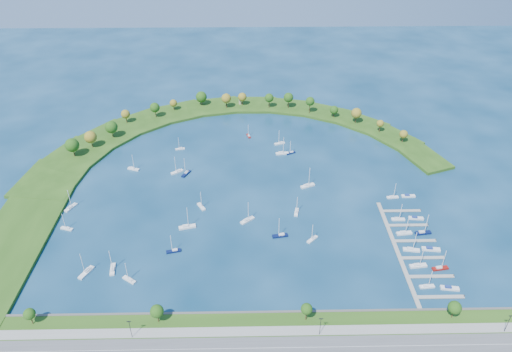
{
  "coord_description": "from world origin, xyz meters",
  "views": [
    {
      "loc": [
        0.44,
        -245.33,
        169.6
      ],
      "look_at": [
        5.0,
        5.0,
        4.0
      ],
      "focal_mm": 33.06,
      "sensor_mm": 36.0,
      "label": 1
    }
  ],
  "objects_px": {
    "moored_boat_5": "(187,226)",
    "docked_boat_3": "(440,268)",
    "moored_boat_1": "(247,220)",
    "docked_boat_5": "(431,249)",
    "dock_system": "(410,249)",
    "moored_boat_2": "(282,153)",
    "moored_boat_12": "(280,143)",
    "docked_boat_4": "(411,249)",
    "moored_boat_0": "(201,206)",
    "moored_boat_18": "(133,168)",
    "moored_boat_20": "(129,279)",
    "moored_boat_15": "(291,152)",
    "docked_boat_6": "(404,233)",
    "moored_boat_14": "(249,135)",
    "docked_boat_10": "(393,197)",
    "docked_boat_7": "(423,232)",
    "moored_boat_13": "(86,272)",
    "moored_boat_17": "(113,269)",
    "docked_boat_9": "(416,218)",
    "moored_boat_7": "(174,250)",
    "moored_boat_3": "(71,207)",
    "moored_boat_9": "(186,173)",
    "moored_boat_10": "(67,228)",
    "docked_boat_11": "(408,196)",
    "harbor_tower": "(240,102)",
    "moored_boat_8": "(312,239)",
    "moored_boat_19": "(280,235)",
    "moored_boat_6": "(308,185)",
    "moored_boat_11": "(177,171)",
    "docked_boat_1": "(450,288)",
    "docked_boat_0": "(427,286)",
    "moored_boat_4": "(180,148)",
    "moored_boat_16": "(297,212)"
  },
  "relations": [
    {
      "from": "docked_boat_3",
      "to": "docked_boat_4",
      "type": "bearing_deg",
      "value": 118.25
    },
    {
      "from": "moored_boat_1",
      "to": "docked_boat_10",
      "type": "relative_size",
      "value": 1.25
    },
    {
      "from": "moored_boat_15",
      "to": "docked_boat_9",
      "type": "bearing_deg",
      "value": 105.18
    },
    {
      "from": "dock_system",
      "to": "moored_boat_1",
      "type": "bearing_deg",
      "value": 163.5
    },
    {
      "from": "moored_boat_8",
      "to": "moored_boat_19",
      "type": "distance_m",
      "value": 17.63
    },
    {
      "from": "moored_boat_11",
      "to": "moored_boat_20",
      "type": "relative_size",
      "value": 1.1
    },
    {
      "from": "moored_boat_2",
      "to": "moored_boat_14",
      "type": "relative_size",
      "value": 1.37
    },
    {
      "from": "moored_boat_10",
      "to": "docked_boat_0",
      "type": "xyz_separation_m",
      "value": [
        186.87,
        -46.57,
        0.0
      ]
    },
    {
      "from": "dock_system",
      "to": "moored_boat_2",
      "type": "bearing_deg",
      "value": 121.61
    },
    {
      "from": "moored_boat_3",
      "to": "moored_boat_1",
      "type": "bearing_deg",
      "value": -71.24
    },
    {
      "from": "dock_system",
      "to": "moored_boat_20",
      "type": "bearing_deg",
      "value": -172.23
    },
    {
      "from": "docked_boat_4",
      "to": "moored_boat_11",
      "type": "bearing_deg",
      "value": 158.79
    },
    {
      "from": "moored_boat_2",
      "to": "moored_boat_18",
      "type": "relative_size",
      "value": 1.12
    },
    {
      "from": "moored_boat_1",
      "to": "moored_boat_9",
      "type": "relative_size",
      "value": 1.05
    },
    {
      "from": "moored_boat_2",
      "to": "docked_boat_10",
      "type": "height_order",
      "value": "moored_boat_2"
    },
    {
      "from": "dock_system",
      "to": "moored_boat_16",
      "type": "xyz_separation_m",
      "value": [
        -57.25,
        32.58,
        0.52
      ]
    },
    {
      "from": "moored_boat_5",
      "to": "docked_boat_3",
      "type": "relative_size",
      "value": 1.15
    },
    {
      "from": "moored_boat_14",
      "to": "docked_boat_1",
      "type": "height_order",
      "value": "moored_boat_14"
    },
    {
      "from": "moored_boat_5",
      "to": "moored_boat_10",
      "type": "distance_m",
      "value": 66.9
    },
    {
      "from": "docked_boat_7",
      "to": "docked_boat_10",
      "type": "relative_size",
      "value": 1.24
    },
    {
      "from": "moored_boat_16",
      "to": "docked_boat_4",
      "type": "bearing_deg",
      "value": -108.27
    },
    {
      "from": "harbor_tower",
      "to": "moored_boat_10",
      "type": "distance_m",
      "value": 185.08
    },
    {
      "from": "moored_boat_11",
      "to": "docked_boat_1",
      "type": "height_order",
      "value": "moored_boat_11"
    },
    {
      "from": "docked_boat_3",
      "to": "docked_boat_11",
      "type": "xyz_separation_m",
      "value": [
        1.86,
        61.89,
        -0.29
      ]
    },
    {
      "from": "moored_boat_14",
      "to": "docked_boat_10",
      "type": "height_order",
      "value": "docked_boat_10"
    },
    {
      "from": "moored_boat_3",
      "to": "docked_boat_5",
      "type": "relative_size",
      "value": 1.31
    },
    {
      "from": "moored_boat_15",
      "to": "docked_boat_11",
      "type": "bearing_deg",
      "value": 115.7
    },
    {
      "from": "moored_boat_9",
      "to": "moored_boat_6",
      "type": "bearing_deg",
      "value": 105.18
    },
    {
      "from": "moored_boat_13",
      "to": "docked_boat_11",
      "type": "relative_size",
      "value": 1.64
    },
    {
      "from": "moored_boat_3",
      "to": "moored_boat_17",
      "type": "height_order",
      "value": "moored_boat_3"
    },
    {
      "from": "docked_boat_3",
      "to": "docked_boat_6",
      "type": "xyz_separation_m",
      "value": [
        -10.51,
        27.23,
        0.02
      ]
    },
    {
      "from": "moored_boat_0",
      "to": "docked_boat_4",
      "type": "height_order",
      "value": "docked_boat_4"
    },
    {
      "from": "moored_boat_13",
      "to": "moored_boat_17",
      "type": "xyz_separation_m",
      "value": [
        12.54,
        1.94,
        -0.05
      ]
    },
    {
      "from": "moored_boat_9",
      "to": "moored_boat_10",
      "type": "xyz_separation_m",
      "value": [
        -60.63,
        -54.81,
        -0.05
      ]
    },
    {
      "from": "moored_boat_2",
      "to": "moored_boat_4",
      "type": "distance_m",
      "value": 72.81
    },
    {
      "from": "moored_boat_2",
      "to": "moored_boat_1",
      "type": "bearing_deg",
      "value": -115.41
    },
    {
      "from": "moored_boat_20",
      "to": "moored_boat_15",
      "type": "bearing_deg",
      "value": -91.52
    },
    {
      "from": "moored_boat_12",
      "to": "moored_boat_15",
      "type": "height_order",
      "value": "moored_boat_12"
    },
    {
      "from": "docked_boat_1",
      "to": "docked_boat_4",
      "type": "height_order",
      "value": "docked_boat_4"
    },
    {
      "from": "moored_boat_12",
      "to": "docked_boat_4",
      "type": "relative_size",
      "value": 0.91
    },
    {
      "from": "moored_boat_9",
      "to": "docked_boat_11",
      "type": "height_order",
      "value": "moored_boat_9"
    },
    {
      "from": "harbor_tower",
      "to": "docked_boat_9",
      "type": "distance_m",
      "value": 184.12
    },
    {
      "from": "docked_boat_7",
      "to": "docked_boat_4",
      "type": "bearing_deg",
      "value": -135.64
    },
    {
      "from": "moored_boat_10",
      "to": "docked_boat_11",
      "type": "distance_m",
      "value": 201.07
    },
    {
      "from": "moored_boat_6",
      "to": "moored_boat_11",
      "type": "height_order",
      "value": "moored_boat_6"
    },
    {
      "from": "moored_boat_12",
      "to": "moored_boat_9",
      "type": "bearing_deg",
      "value": 12.4
    },
    {
      "from": "moored_boat_0",
      "to": "moored_boat_18",
      "type": "relative_size",
      "value": 0.98
    },
    {
      "from": "moored_boat_2",
      "to": "moored_boat_7",
      "type": "distance_m",
      "value": 117.6
    },
    {
      "from": "moored_boat_1",
      "to": "docked_boat_5",
      "type": "relative_size",
      "value": 1.35
    },
    {
      "from": "moored_boat_20",
      "to": "docked_boat_9",
      "type": "distance_m",
      "value": 160.95
    }
  ]
}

